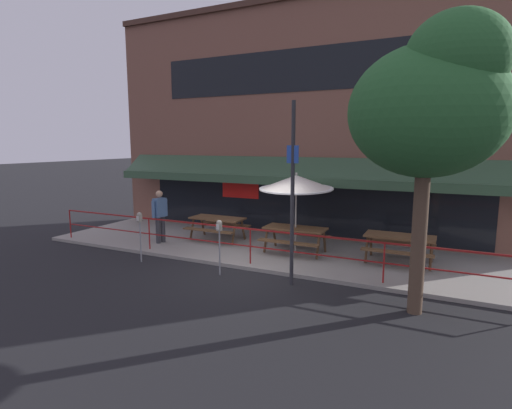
% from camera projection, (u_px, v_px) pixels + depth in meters
% --- Properties ---
extents(ground_plane, '(120.00, 120.00, 0.00)m').
position_uv_depth(ground_plane, '(245.00, 270.00, 10.50)').
color(ground_plane, black).
extents(patio_deck, '(15.00, 4.00, 0.10)m').
position_uv_depth(patio_deck, '(275.00, 250.00, 12.27)').
color(patio_deck, gray).
rests_on(patio_deck, ground).
extents(restaurant_building, '(15.00, 1.60, 8.13)m').
position_uv_depth(restaurant_building, '(301.00, 122.00, 13.65)').
color(restaurant_building, brown).
rests_on(restaurant_building, ground).
extents(patio_railing, '(13.84, 0.04, 0.97)m').
position_uv_depth(patio_railing, '(250.00, 238.00, 10.65)').
color(patio_railing, maroon).
rests_on(patio_railing, patio_deck).
extents(picnic_table_left, '(1.80, 1.42, 0.76)m').
position_uv_depth(picnic_table_left, '(217.00, 222.00, 13.29)').
color(picnic_table_left, brown).
rests_on(picnic_table_left, patio_deck).
extents(picnic_table_centre, '(1.80, 1.42, 0.76)m').
position_uv_depth(picnic_table_centre, '(295.00, 233.00, 11.72)').
color(picnic_table_centre, brown).
rests_on(picnic_table_centre, patio_deck).
extents(picnic_table_right, '(1.80, 1.42, 0.76)m').
position_uv_depth(picnic_table_right, '(400.00, 241.00, 10.71)').
color(picnic_table_right, brown).
rests_on(picnic_table_right, patio_deck).
extents(patio_umbrella_centre, '(2.14, 2.14, 2.38)m').
position_uv_depth(patio_umbrella_centre, '(296.00, 183.00, 11.52)').
color(patio_umbrella_centre, '#B7B2A8').
rests_on(patio_umbrella_centre, patio_deck).
extents(pedestrian_walking, '(0.31, 0.61, 1.71)m').
position_uv_depth(pedestrian_walking, '(160.00, 214.00, 12.88)').
color(pedestrian_walking, '#333338').
rests_on(pedestrian_walking, patio_deck).
extents(parking_meter_near, '(0.15, 0.16, 1.42)m').
position_uv_depth(parking_meter_near, '(140.00, 222.00, 11.06)').
color(parking_meter_near, gray).
rests_on(parking_meter_near, ground).
extents(parking_meter_far, '(0.15, 0.16, 1.42)m').
position_uv_depth(parking_meter_far, '(219.00, 231.00, 9.94)').
color(parking_meter_far, gray).
rests_on(parking_meter_far, ground).
extents(street_sign_pole, '(0.28, 0.09, 4.25)m').
position_uv_depth(street_sign_pole, '(292.00, 193.00, 9.14)').
color(street_sign_pole, '#2D2D33').
rests_on(street_sign_pole, ground).
extents(street_tree_curbside, '(2.86, 2.57, 5.53)m').
position_uv_depth(street_tree_curbside, '(432.00, 103.00, 7.19)').
color(street_tree_curbside, brown).
rests_on(street_tree_curbside, ground).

